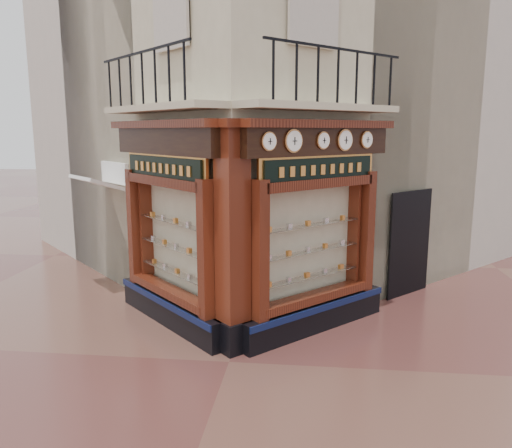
# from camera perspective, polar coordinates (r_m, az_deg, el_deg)

# --- Properties ---
(ground) EXTENTS (80.00, 80.00, 0.00)m
(ground) POSITION_cam_1_polar(r_m,az_deg,el_deg) (8.62, -3.10, -15.47)
(ground) COLOR #542C27
(ground) RESTS_ON ground
(main_building) EXTENTS (11.31, 11.31, 12.00)m
(main_building) POSITION_cam_1_polar(r_m,az_deg,el_deg) (14.03, 0.98, 19.66)
(main_building) COLOR beige
(main_building) RESTS_ON ground
(neighbour_left) EXTENTS (11.31, 11.31, 11.00)m
(neighbour_left) POSITION_cam_1_polar(r_m,az_deg,el_deg) (16.79, -6.99, 16.37)
(neighbour_left) COLOR #BAB0A2
(neighbour_left) RESTS_ON ground
(neighbour_right) EXTENTS (11.31, 11.31, 11.00)m
(neighbour_right) POSITION_cam_1_polar(r_m,az_deg,el_deg) (16.40, 10.84, 16.40)
(neighbour_right) COLOR #BAB0A2
(neighbour_right) RESTS_ON ground
(shopfront_left) EXTENTS (2.86, 2.86, 3.98)m
(shopfront_left) POSITION_cam_1_polar(r_m,az_deg,el_deg) (9.77, -9.88, -0.24)
(shopfront_left) COLOR black
(shopfront_left) RESTS_ON ground
(shopfront_right) EXTENTS (2.86, 2.86, 3.98)m
(shopfront_right) POSITION_cam_1_polar(r_m,az_deg,el_deg) (9.38, 6.86, -0.60)
(shopfront_right) COLOR black
(shopfront_right) RESTS_ON ground
(corner_pilaster) EXTENTS (0.85, 0.85, 3.98)m
(corner_pilaster) POSITION_cam_1_polar(r_m,az_deg,el_deg) (8.44, -2.68, -2.00)
(corner_pilaster) COLOR black
(corner_pilaster) RESTS_ON ground
(balcony) EXTENTS (5.94, 2.97, 1.03)m
(balcony) POSITION_cam_1_polar(r_m,az_deg,el_deg) (9.23, -1.83, 13.26)
(balcony) COLOR beige
(balcony) RESTS_ON ground
(clock_a) EXTENTS (0.26, 0.26, 0.31)m
(clock_a) POSITION_cam_1_polar(r_m,az_deg,el_deg) (8.17, 1.47, 9.42)
(clock_a) COLOR #B4723C
(clock_a) RESTS_ON ground
(clock_b) EXTENTS (0.32, 0.32, 0.40)m
(clock_b) POSITION_cam_1_polar(r_m,az_deg,el_deg) (8.53, 4.29, 9.45)
(clock_b) COLOR #B4723C
(clock_b) RESTS_ON ground
(clock_c) EXTENTS (0.26, 0.26, 0.31)m
(clock_c) POSITION_cam_1_polar(r_m,az_deg,el_deg) (9.03, 7.67, 9.44)
(clock_c) COLOR #B4723C
(clock_c) RESTS_ON ground
(clock_d) EXTENTS (0.32, 0.32, 0.40)m
(clock_d) POSITION_cam_1_polar(r_m,az_deg,el_deg) (9.46, 10.11, 9.42)
(clock_d) COLOR #B4723C
(clock_d) RESTS_ON ground
(clock_e) EXTENTS (0.27, 0.27, 0.33)m
(clock_e) POSITION_cam_1_polar(r_m,az_deg,el_deg) (9.93, 12.52, 9.38)
(clock_e) COLOR #B4723C
(clock_e) RESTS_ON ground
(awning) EXTENTS (1.58, 1.58, 0.34)m
(awning) POSITION_cam_1_polar(r_m,az_deg,el_deg) (12.73, -17.10, -7.19)
(awning) COLOR white
(awning) RESTS_ON ground
(signboard_left) EXTENTS (2.12, 2.12, 0.57)m
(signboard_left) POSITION_cam_1_polar(r_m,az_deg,el_deg) (9.58, -10.50, 6.31)
(signboard_left) COLOR #E49643
(signboard_left) RESTS_ON ground
(signboard_right) EXTENTS (2.09, 2.09, 0.56)m
(signboard_right) POSITION_cam_1_polar(r_m,az_deg,el_deg) (9.18, 7.36, 6.22)
(signboard_right) COLOR #E49643
(signboard_right) RESTS_ON ground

